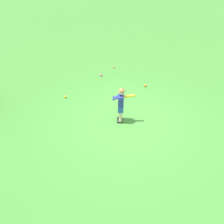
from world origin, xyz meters
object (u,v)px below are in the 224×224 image
play_ball_far_right (145,85)px  play_ball_near_batter (101,75)px  child_batter (121,102)px  play_ball_by_bucket (65,97)px  play_ball_far_left (114,67)px

play_ball_far_right → play_ball_near_batter: play_ball_near_batter is taller
child_batter → play_ball_by_bucket: bearing=20.5°
play_ball_far_left → play_ball_near_batter: size_ratio=0.78×
play_ball_near_batter → play_ball_by_bucket: play_ball_near_batter is taller
play_ball_far_right → play_ball_by_bucket: play_ball_far_right is taller
child_batter → play_ball_near_batter: bearing=-22.1°
child_batter → play_ball_by_bucket: (2.04, 0.76, -0.61)m
play_ball_far_right → play_ball_by_bucket: bearing=69.2°
play_ball_near_batter → play_ball_by_bucket: size_ratio=1.10×
child_batter → play_ball_far_left: 3.52m
play_ball_far_left → play_ball_by_bucket: play_ball_by_bucket is taller
play_ball_far_right → play_ball_by_bucket: size_ratio=1.05×
play_ball_far_right → play_ball_far_left: 1.88m
child_batter → play_ball_far_left: (2.90, -1.89, -0.61)m
child_batter → play_ball_by_bucket: size_ratio=12.60×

